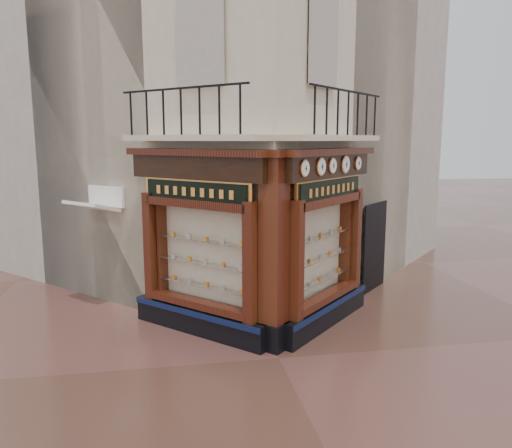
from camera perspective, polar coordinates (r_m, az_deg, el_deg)
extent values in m
plane|color=#503025|center=(9.97, 2.61, -15.07)|extent=(80.00, 80.00, 0.00)
cube|color=beige|center=(15.24, -2.44, 16.53)|extent=(11.31, 11.31, 12.00)
cube|color=beige|center=(17.53, -11.82, 13.80)|extent=(11.31, 11.31, 11.00)
cube|color=beige|center=(18.08, 4.54, 13.83)|extent=(11.31, 11.31, 11.00)
cube|color=black|center=(11.10, -6.54, -10.96)|extent=(2.72, 2.72, 0.55)
cube|color=#0B163A|center=(10.89, -7.23, -10.17)|extent=(2.50, 2.50, 0.12)
cube|color=#350E09|center=(9.81, -0.55, -4.48)|extent=(0.37, 0.37, 2.45)
cube|color=#350E09|center=(11.62, -11.86, -2.45)|extent=(0.37, 0.37, 2.45)
cube|color=#FFE7C1|center=(10.91, -5.53, -3.21)|extent=(1.80, 1.80, 2.10)
cube|color=black|center=(10.42, -6.81, 6.45)|extent=(2.69, 2.69, 0.50)
cube|color=#350E09|center=(10.36, -7.11, 8.14)|extent=(2.86, 2.86, 0.14)
cube|color=black|center=(11.60, 7.99, -10.06)|extent=(2.72, 2.72, 0.55)
cube|color=#0B163A|center=(11.45, 8.87, -9.21)|extent=(2.50, 2.50, 0.12)
cube|color=#350E09|center=(9.99, 4.51, -4.25)|extent=(0.37, 0.37, 2.45)
cube|color=#350E09|center=(12.43, 11.10, -1.64)|extent=(0.37, 0.37, 2.45)
cube|color=#FFE7C1|center=(11.34, 6.68, -2.73)|extent=(1.80, 1.80, 2.10)
cube|color=black|center=(10.95, 8.30, 6.57)|extent=(2.69, 2.69, 0.50)
cube|color=#350E09|center=(10.91, 8.67, 8.18)|extent=(2.86, 2.86, 0.14)
cube|color=black|center=(10.31, 2.01, -12.55)|extent=(0.78, 0.78, 0.55)
cube|color=#350E09|center=(9.75, 2.08, -2.01)|extent=(0.64, 0.64, 3.50)
cube|color=#350E09|center=(9.55, 2.14, 8.09)|extent=(0.85, 0.85, 0.14)
cube|color=beige|center=(10.34, -7.22, 9.74)|extent=(2.97, 2.97, 0.12)
cube|color=black|center=(10.15, -8.63, 15.09)|extent=(2.36, 2.36, 0.04)
cube|color=beige|center=(10.90, 8.81, 9.70)|extent=(2.97, 2.97, 0.12)
cube|color=black|center=(10.80, 10.56, 14.70)|extent=(2.36, 2.36, 0.04)
cylinder|color=#CA8643|center=(9.69, 5.53, 6.36)|extent=(0.27, 0.27, 0.34)
cylinder|color=white|center=(9.68, 5.68, 6.35)|extent=(0.22, 0.22, 0.29)
cube|color=black|center=(9.67, 5.76, 6.34)|extent=(0.02, 0.02, 0.11)
cube|color=black|center=(9.67, 5.76, 6.34)|extent=(0.07, 0.07, 0.01)
cylinder|color=#CA8643|center=(10.28, 7.39, 6.51)|extent=(0.30, 0.30, 0.37)
cylinder|color=white|center=(10.27, 7.54, 6.50)|extent=(0.24, 0.24, 0.32)
cube|color=black|center=(10.26, 7.61, 6.49)|extent=(0.02, 0.02, 0.12)
cube|color=black|center=(10.26, 7.61, 6.49)|extent=(0.07, 0.07, 0.01)
cylinder|color=#CA8643|center=(10.74, 8.68, 6.61)|extent=(0.27, 0.27, 0.34)
cylinder|color=white|center=(10.73, 8.83, 6.60)|extent=(0.22, 0.22, 0.29)
cube|color=black|center=(10.72, 8.90, 6.60)|extent=(0.02, 0.02, 0.11)
cube|color=black|center=(10.72, 8.90, 6.60)|extent=(0.07, 0.07, 0.01)
cylinder|color=#CA8643|center=(11.31, 10.13, 6.71)|extent=(0.31, 0.31, 0.39)
cylinder|color=white|center=(11.30, 10.27, 6.71)|extent=(0.25, 0.25, 0.34)
cube|color=black|center=(11.29, 10.34, 6.70)|extent=(0.02, 0.02, 0.13)
cube|color=black|center=(11.29, 10.34, 6.70)|extent=(0.08, 0.08, 0.01)
cylinder|color=#CA8643|center=(11.93, 11.52, 6.81)|extent=(0.26, 0.26, 0.31)
cylinder|color=white|center=(11.91, 11.65, 6.81)|extent=(0.21, 0.21, 0.27)
cube|color=black|center=(11.91, 11.72, 6.80)|extent=(0.02, 0.02, 0.10)
cube|color=black|center=(11.91, 11.72, 6.80)|extent=(0.06, 0.06, 0.01)
cube|color=#F1A246|center=(10.43, -6.91, 3.70)|extent=(2.10, 2.10, 0.56)
cube|color=black|center=(10.40, -7.05, 3.68)|extent=(1.96, 1.96, 0.42)
cube|color=#F1A246|center=(10.97, 8.43, 3.95)|extent=(2.11, 2.11, 0.56)
cube|color=black|center=(10.95, 8.61, 3.94)|extent=(1.96, 1.96, 0.42)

